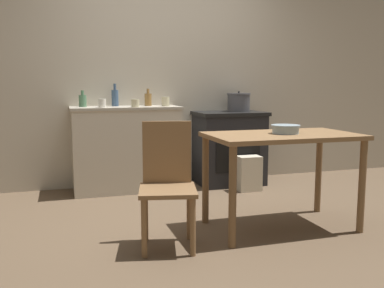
# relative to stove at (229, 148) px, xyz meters

# --- Properties ---
(ground_plane) EXTENTS (14.00, 14.00, 0.00)m
(ground_plane) POSITION_rel_stove_xyz_m (-0.71, -1.28, -0.43)
(ground_plane) COLOR brown
(wall_back) EXTENTS (8.00, 0.07, 2.55)m
(wall_back) POSITION_rel_stove_xyz_m (-0.71, 0.31, 0.85)
(wall_back) COLOR beige
(wall_back) RESTS_ON ground_plane
(counter_cabinet) EXTENTS (1.18, 0.52, 0.93)m
(counter_cabinet) POSITION_rel_stove_xyz_m (-1.21, 0.03, 0.04)
(counter_cabinet) COLOR beige
(counter_cabinet) RESTS_ON ground_plane
(stove) EXTENTS (0.80, 0.58, 0.85)m
(stove) POSITION_rel_stove_xyz_m (0.00, 0.00, 0.00)
(stove) COLOR black
(stove) RESTS_ON ground_plane
(work_table) EXTENTS (1.19, 0.69, 0.78)m
(work_table) POSITION_rel_stove_xyz_m (-0.20, -1.62, 0.24)
(work_table) COLOR olive
(work_table) RESTS_ON ground_plane
(chair) EXTENTS (0.48, 0.48, 0.90)m
(chair) POSITION_rel_stove_xyz_m (-1.17, -1.71, 0.05)
(chair) COLOR olive
(chair) RESTS_ON ground_plane
(flour_sack) EXTENTS (0.25, 0.18, 0.39)m
(flour_sack) POSITION_rel_stove_xyz_m (0.08, -0.40, -0.24)
(flour_sack) COLOR beige
(flour_sack) RESTS_ON ground_plane
(stock_pot) EXTENTS (0.28, 0.28, 0.24)m
(stock_pot) POSITION_rel_stove_xyz_m (0.14, 0.05, 0.53)
(stock_pot) COLOR #4C4C51
(stock_pot) RESTS_ON stove
(mixing_bowl_large) EXTENTS (0.23, 0.23, 0.07)m
(mixing_bowl_large) POSITION_rel_stove_xyz_m (-0.17, -1.62, 0.39)
(mixing_bowl_large) COLOR #93A8B2
(mixing_bowl_large) RESTS_ON work_table
(bottle_far_left) EXTENTS (0.08, 0.08, 0.25)m
(bottle_far_left) POSITION_rel_stove_xyz_m (-1.31, 0.15, 0.60)
(bottle_far_left) COLOR #3D5675
(bottle_far_left) RESTS_ON counter_cabinet
(bottle_left) EXTENTS (0.08, 0.08, 0.19)m
(bottle_left) POSITION_rel_stove_xyz_m (-0.95, 0.10, 0.58)
(bottle_left) COLOR olive
(bottle_left) RESTS_ON counter_cabinet
(bottle_mid_left) EXTENTS (0.08, 0.08, 0.18)m
(bottle_mid_left) POSITION_rel_stove_xyz_m (-1.66, 0.08, 0.57)
(bottle_mid_left) COLOR #517F5B
(bottle_mid_left) RESTS_ON counter_cabinet
(cup_center_left) EXTENTS (0.09, 0.09, 0.10)m
(cup_center_left) POSITION_rel_stove_xyz_m (-0.78, -0.02, 0.55)
(cup_center_left) COLOR beige
(cup_center_left) RESTS_ON counter_cabinet
(cup_center) EXTENTS (0.08, 0.08, 0.09)m
(cup_center) POSITION_rel_stove_xyz_m (-1.48, -0.12, 0.55)
(cup_center) COLOR silver
(cup_center) RESTS_ON counter_cabinet
(cup_center_right) EXTENTS (0.08, 0.08, 0.09)m
(cup_center_right) POSITION_rel_stove_xyz_m (-1.13, -0.15, 0.55)
(cup_center_right) COLOR beige
(cup_center_right) RESTS_ON counter_cabinet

